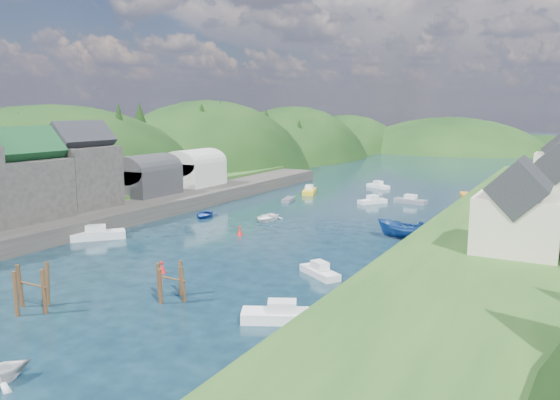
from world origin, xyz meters
The scene contains 14 objects.
ground centered at (0.00, 50.00, 0.00)m, with size 600.00×600.00×0.00m, color black.
hillside_left centered at (-45.00, 75.00, -8.03)m, with size 44.00×245.56×52.00m.
far_hills centered at (1.22, 174.01, -10.80)m, with size 103.00×68.00×44.00m.
hill_trees centered at (0.60, 64.86, 11.07)m, with size 90.60×148.90×12.20m.
quay_left centered at (-24.00, 20.00, 1.00)m, with size 12.00×110.00×2.00m, color #2D2B28.
terrace_left_grass centered at (-31.00, 20.00, 1.25)m, with size 12.00×110.00×2.50m, color #234719.
boat_sheds centered at (-26.00, 39.00, 5.27)m, with size 7.00×21.00×7.50m.
terrace_right centered at (25.00, 40.00, 1.20)m, with size 16.00×120.00×2.40m, color #234719.
right_bank_cottages centered at (28.00, 48.33, 5.84)m, with size 9.00×59.24×8.41m.
piling_cluster_near centered at (-3.62, -3.75, 1.40)m, with size 3.21×3.00×3.94m.
piling_cluster_far centered at (3.85, 3.15, 1.13)m, with size 2.94×2.77×3.40m.
channel_buoy_near centered at (-1.44, 8.15, 0.48)m, with size 0.70×0.70×1.10m.
channel_buoy_far centered at (-3.41, 24.26, 0.48)m, with size 0.70×0.70×1.10m.
moored_boats centered at (-0.84, 22.25, 0.64)m, with size 37.19×86.14×2.34m.
Camera 1 is at (31.43, -28.91, 14.93)m, focal length 35.00 mm.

